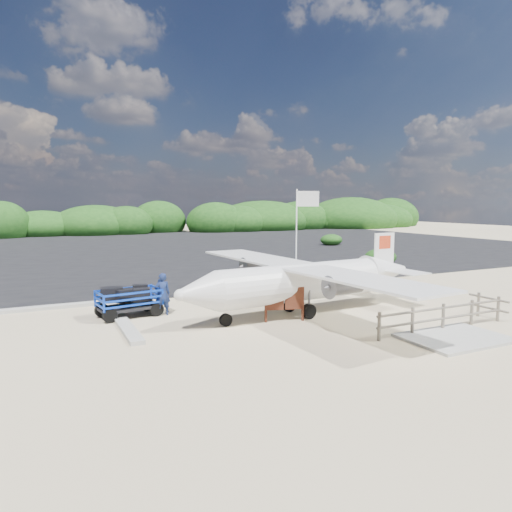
{
  "coord_description": "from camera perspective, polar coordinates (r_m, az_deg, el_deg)",
  "views": [
    {
      "loc": [
        -7.29,
        -16.79,
        4.67
      ],
      "look_at": [
        2.43,
        3.5,
        2.05
      ],
      "focal_mm": 32.0,
      "sensor_mm": 36.0,
      "label": 1
    }
  ],
  "objects": [
    {
      "name": "baggage_cart",
      "position": [
        19.7,
        -15.52,
        -7.31
      ],
      "size": [
        2.91,
        1.94,
        1.35
      ],
      "primitive_type": null,
      "rotation": [
        0.0,
        0.0,
        0.16
      ],
      "color": "blue",
      "rests_on": "ground"
    },
    {
      "name": "aircraft_large",
      "position": [
        47.82,
        -4.81,
        1.02
      ],
      "size": [
        15.06,
        15.06,
        4.18
      ],
      "primitive_type": null,
      "rotation": [
        0.0,
        0.0,
        3.23
      ],
      "color": "#B2B2B2",
      "rests_on": "ground"
    },
    {
      "name": "walkway_pad",
      "position": [
        17.38,
        23.63,
        -9.52
      ],
      "size": [
        3.5,
        2.5,
        0.1
      ],
      "primitive_type": null,
      "color": "#B2B2B2",
      "rests_on": "ground"
    },
    {
      "name": "crew_a",
      "position": [
        19.44,
        -11.62,
        -4.69
      ],
      "size": [
        0.68,
        0.47,
        1.79
      ],
      "primitive_type": "imported",
      "rotation": [
        0.0,
        0.0,
        3.08
      ],
      "color": "navy",
      "rests_on": "ground"
    },
    {
      "name": "ground",
      "position": [
        18.9,
        -2.09,
        -7.67
      ],
      "size": [
        160.0,
        160.0,
        0.0
      ],
      "primitive_type": "plane",
      "color": "beige"
    },
    {
      "name": "flagpole",
      "position": [
        21.63,
        4.99,
        -5.85
      ],
      "size": [
        1.14,
        0.72,
        5.31
      ],
      "primitive_type": null,
      "rotation": [
        0.0,
        0.0,
        -0.28
      ],
      "color": "white",
      "rests_on": "ground"
    },
    {
      "name": "vegetation_band",
      "position": [
        72.32,
        -19.78,
        2.56
      ],
      "size": [
        124.0,
        8.0,
        4.4
      ],
      "primitive_type": null,
      "color": "#B2B2B2",
      "rests_on": "ground"
    },
    {
      "name": "fence",
      "position": [
        18.37,
        22.28,
        -8.59
      ],
      "size": [
        6.4,
        2.0,
        1.1
      ],
      "primitive_type": null,
      "color": "#B2B2B2",
      "rests_on": "ground"
    },
    {
      "name": "asphalt_apron",
      "position": [
        47.59,
        -16.66,
        0.74
      ],
      "size": [
        90.0,
        50.0,
        0.04
      ],
      "primitive_type": null,
      "color": "#B2B2B2",
      "rests_on": "ground"
    },
    {
      "name": "crew_b",
      "position": [
        19.88,
        -11.86,
        -4.89
      ],
      "size": [
        0.73,
        0.57,
        1.49
      ],
      "primitive_type": "imported",
      "rotation": [
        0.0,
        0.0,
        3.14
      ],
      "color": "navy",
      "rests_on": "ground"
    },
    {
      "name": "signboard",
      "position": [
        18.29,
        3.55,
        -8.16
      ],
      "size": [
        1.67,
        0.61,
        1.39
      ],
      "primitive_type": null,
      "rotation": [
        0.0,
        0.0,
        -0.28
      ],
      "color": "#572818",
      "rests_on": "ground"
    }
  ]
}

